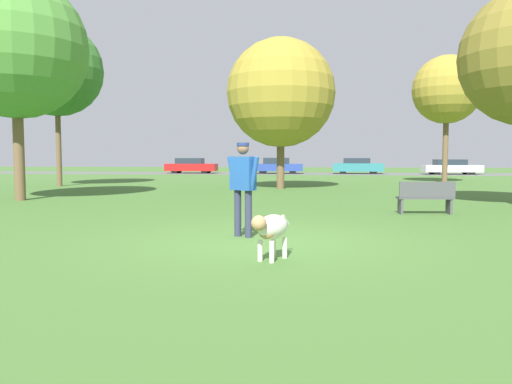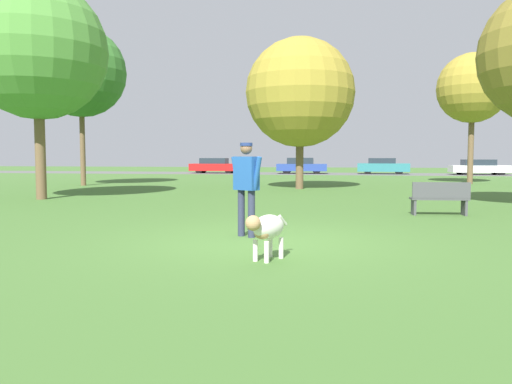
% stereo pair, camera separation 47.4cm
% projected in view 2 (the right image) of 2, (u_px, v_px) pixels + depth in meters
% --- Properties ---
extents(ground_plane, '(120.00, 120.00, 0.00)m').
position_uv_depth(ground_plane, '(261.00, 240.00, 8.77)').
color(ground_plane, '#426B2D').
extents(far_road_strip, '(120.00, 6.00, 0.01)m').
position_uv_depth(far_road_strip, '(328.00, 174.00, 42.57)').
color(far_road_strip, '#5B5B59').
rests_on(far_road_strip, ground_plane).
extents(person, '(0.67, 0.46, 1.73)m').
position_uv_depth(person, '(246.00, 181.00, 9.11)').
color(person, '#2D334C').
rests_on(person, ground_plane).
extents(dog, '(0.59, 0.93, 0.68)m').
position_uv_depth(dog, '(266.00, 228.00, 7.05)').
color(dog, silver).
rests_on(dog, ground_plane).
extents(frisbee, '(0.22, 0.22, 0.02)m').
position_uv_depth(frisbee, '(263.00, 228.00, 10.30)').
color(frisbee, '#E52366').
rests_on(frisbee, ground_plane).
extents(tree_near_left, '(4.69, 4.69, 7.43)m').
position_uv_depth(tree_near_left, '(37.00, 50.00, 16.90)').
color(tree_near_left, brown).
rests_on(tree_near_left, ground_plane).
extents(tree_far_right, '(3.71, 3.71, 6.97)m').
position_uv_depth(tree_far_right, '(473.00, 88.00, 26.50)').
color(tree_far_right, brown).
rests_on(tree_far_right, ground_plane).
extents(tree_mid_center, '(4.92, 4.92, 6.81)m').
position_uv_depth(tree_mid_center, '(300.00, 93.00, 22.49)').
color(tree_mid_center, brown).
rests_on(tree_mid_center, ground_plane).
extents(tree_far_left, '(4.50, 4.50, 7.97)m').
position_uv_depth(tree_far_left, '(81.00, 72.00, 25.03)').
color(tree_far_left, brown).
rests_on(tree_far_left, ground_plane).
extents(parked_car_red, '(4.46, 1.70, 1.34)m').
position_uv_depth(parked_car_red, '(215.00, 166.00, 44.14)').
color(parked_car_red, red).
rests_on(parked_car_red, ground_plane).
extents(parked_car_blue, '(4.34, 1.93, 1.37)m').
position_uv_depth(parked_car_blue, '(302.00, 166.00, 42.99)').
color(parked_car_blue, '#284293').
rests_on(parked_car_blue, ground_plane).
extents(parked_car_teal, '(4.30, 1.90, 1.35)m').
position_uv_depth(parked_car_teal, '(383.00, 166.00, 42.03)').
color(parked_car_teal, teal).
rests_on(parked_car_teal, ground_plane).
extents(parked_car_white, '(4.65, 2.05, 1.24)m').
position_uv_depth(parked_car_white, '(480.00, 167.00, 40.06)').
color(parked_car_white, white).
rests_on(parked_car_white, ground_plane).
extents(park_bench, '(1.43, 0.52, 0.84)m').
position_uv_depth(park_bench, '(440.00, 198.00, 12.47)').
color(park_bench, '#47474C').
rests_on(park_bench, ground_plane).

